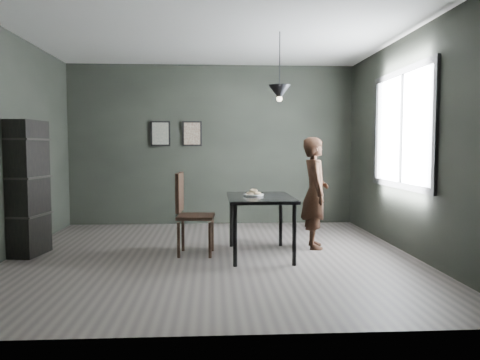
{
  "coord_description": "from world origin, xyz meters",
  "views": [
    {
      "loc": [
        0.01,
        -5.8,
        1.36
      ],
      "look_at": [
        0.35,
        0.05,
        0.95
      ],
      "focal_mm": 35.0,
      "sensor_mm": 36.0,
      "label": 1
    }
  ],
  "objects": [
    {
      "name": "window_assembly",
      "position": [
        2.47,
        0.2,
        1.6
      ],
      "size": [
        0.04,
        1.96,
        1.56
      ],
      "color": "white",
      "rests_on": "ground"
    },
    {
      "name": "back_wall",
      "position": [
        0.0,
        2.5,
        1.4
      ],
      "size": [
        5.0,
        0.1,
        2.8
      ],
      "primitive_type": "cube",
      "color": "black",
      "rests_on": "ground"
    },
    {
      "name": "wood_chair",
      "position": [
        -0.3,
        0.1,
        0.59
      ],
      "size": [
        0.48,
        0.48,
        1.04
      ],
      "rotation": [
        0.0,
        0.0,
        -0.07
      ],
      "color": "black",
      "rests_on": "ground"
    },
    {
      "name": "framed_print_right",
      "position": [
        -0.35,
        2.47,
        1.6
      ],
      "size": [
        0.34,
        0.04,
        0.44
      ],
      "color": "black",
      "rests_on": "ground"
    },
    {
      "name": "ground",
      "position": [
        0.0,
        0.0,
        0.0
      ],
      "size": [
        5.0,
        5.0,
        0.0
      ],
      "primitive_type": "plane",
      "color": "#3A3532",
      "rests_on": "ground"
    },
    {
      "name": "framed_print_left",
      "position": [
        -0.9,
        2.47,
        1.6
      ],
      "size": [
        0.34,
        0.04,
        0.44
      ],
      "color": "black",
      "rests_on": "ground"
    },
    {
      "name": "white_plate",
      "position": [
        0.52,
        0.04,
        0.76
      ],
      "size": [
        0.23,
        0.23,
        0.01
      ],
      "primitive_type": "cylinder",
      "color": "silver",
      "rests_on": "cafe_table"
    },
    {
      "name": "ceiling",
      "position": [
        0.0,
        0.0,
        2.8
      ],
      "size": [
        5.0,
        5.0,
        0.02
      ],
      "color": "silver",
      "rests_on": "ground"
    },
    {
      "name": "pendant_lamp",
      "position": [
        0.85,
        0.1,
        2.05
      ],
      "size": [
        0.28,
        0.28,
        0.86
      ],
      "color": "black",
      "rests_on": "ground"
    },
    {
      "name": "woman",
      "position": [
        1.38,
        0.41,
        0.75
      ],
      "size": [
        0.4,
        0.57,
        1.5
      ],
      "primitive_type": "imported",
      "rotation": [
        0.0,
        0.0,
        1.5
      ],
      "color": "black",
      "rests_on": "ground"
    },
    {
      "name": "donut_pile",
      "position": [
        0.52,
        0.04,
        0.79
      ],
      "size": [
        0.19,
        0.13,
        0.08
      ],
      "rotation": [
        0.0,
        0.0,
        -0.06
      ],
      "color": "beige",
      "rests_on": "white_plate"
    },
    {
      "name": "cafe_table",
      "position": [
        0.6,
        0.0,
        0.67
      ],
      "size": [
        0.8,
        1.2,
        0.75
      ],
      "color": "black",
      "rests_on": "ground"
    },
    {
      "name": "shelf_unit",
      "position": [
        -2.32,
        0.2,
        0.85
      ],
      "size": [
        0.4,
        0.61,
        1.7
      ],
      "primitive_type": "cube",
      "rotation": [
        0.0,
        0.0,
        -0.15
      ],
      "color": "black",
      "rests_on": "ground"
    }
  ]
}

